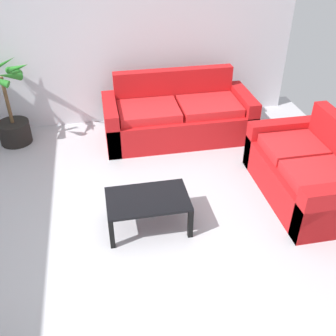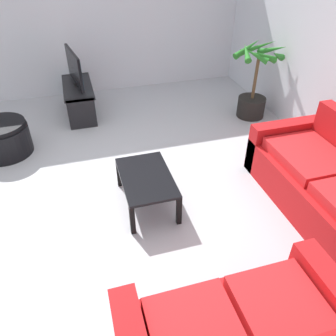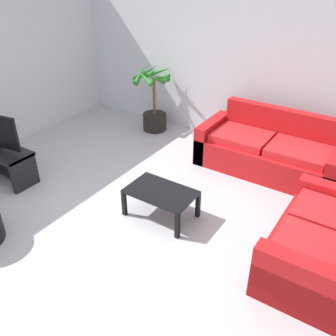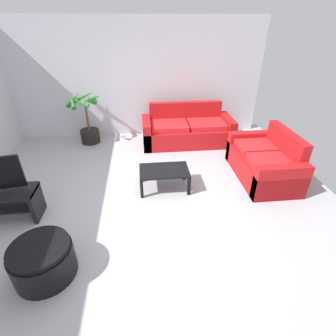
{
  "view_description": "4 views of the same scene",
  "coord_description": "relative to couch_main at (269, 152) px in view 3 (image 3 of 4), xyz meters",
  "views": [
    {
      "loc": [
        -0.01,
        -2.69,
        2.89
      ],
      "look_at": [
        0.6,
        0.47,
        0.69
      ],
      "focal_mm": 41.97,
      "sensor_mm": 36.0,
      "label": 1
    },
    {
      "loc": [
        3.13,
        -0.14,
        2.52
      ],
      "look_at": [
        0.42,
        0.66,
        0.47
      ],
      "focal_mm": 35.47,
      "sensor_mm": 36.0,
      "label": 2
    },
    {
      "loc": [
        2.53,
        -2.64,
        2.91
      ],
      "look_at": [
        0.33,
        0.67,
        0.57
      ],
      "focal_mm": 39.12,
      "sensor_mm": 36.0,
      "label": 3
    },
    {
      "loc": [
        0.06,
        -3.29,
        2.63
      ],
      "look_at": [
        0.44,
        0.33,
        0.46
      ],
      "focal_mm": 27.12,
      "sensor_mm": 36.0,
      "label": 4
    }
  ],
  "objects": [
    {
      "name": "tv_stand",
      "position": [
        -3.21,
        -2.39,
        0.01
      ],
      "size": [
        1.1,
        0.45,
        0.48
      ],
      "color": "black",
      "rests_on": "ground"
    },
    {
      "name": "potted_palm",
      "position": [
        -2.33,
        0.28,
        0.16
      ],
      "size": [
        0.81,
        0.74,
        1.18
      ],
      "color": "black",
      "rests_on": "ground"
    },
    {
      "name": "coffee_table",
      "position": [
        -0.72,
        -1.85,
        0.02
      ],
      "size": [
        0.85,
        0.53,
        0.38
      ],
      "color": "black",
      "rests_on": "ground"
    },
    {
      "name": "wall_back",
      "position": [
        -1.1,
        0.72,
        1.05
      ],
      "size": [
        6.0,
        0.06,
        2.7
      ],
      "primitive_type": "cube",
      "color": "silver",
      "rests_on": "ground"
    },
    {
      "name": "ground_plane",
      "position": [
        -1.1,
        -2.28,
        -0.3
      ],
      "size": [
        6.6,
        6.6,
        0.0
      ],
      "primitive_type": "plane",
      "color": "#B2B2B7"
    },
    {
      "name": "couch_main",
      "position": [
        0.0,
        0.0,
        0.0
      ],
      "size": [
        2.1,
        0.9,
        0.9
      ],
      "color": "red",
      "rests_on": "ground"
    },
    {
      "name": "couch_loveseat",
      "position": [
        1.18,
        -1.66,
        -0.0
      ],
      "size": [
        0.9,
        1.56,
        0.9
      ],
      "color": "red",
      "rests_on": "ground"
    }
  ]
}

